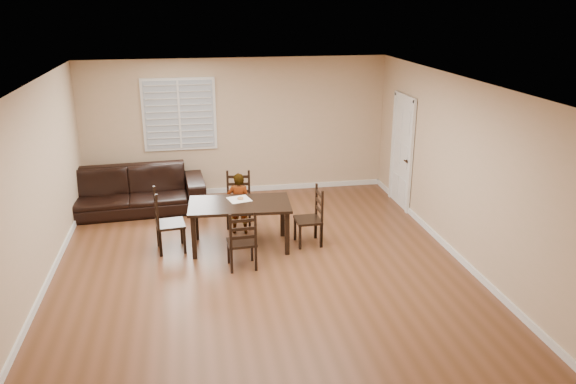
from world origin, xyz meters
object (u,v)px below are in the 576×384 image
(chair_left, at_px, (162,223))
(child, at_px, (239,203))
(chair_near, at_px, (239,200))
(sofa, at_px, (128,191))
(chair_far, at_px, (243,244))
(chair_right, at_px, (315,218))
(donut, at_px, (240,198))
(dining_table, at_px, (240,209))

(chair_left, distance_m, child, 1.34)
(child, bearing_deg, chair_near, -85.11)
(chair_left, distance_m, sofa, 2.00)
(chair_far, xyz_separation_m, sofa, (-1.84, 2.77, -0.01))
(chair_right, distance_m, donut, 1.24)
(dining_table, distance_m, donut, 0.21)
(chair_left, bearing_deg, donut, -91.50)
(chair_far, bearing_deg, chair_left, -40.68)
(chair_far, distance_m, donut, 1.06)
(chair_right, height_order, sofa, chair_right)
(chair_near, height_order, child, child)
(chair_far, height_order, donut, chair_far)
(chair_near, distance_m, chair_right, 1.55)
(chair_right, relative_size, sofa, 0.34)
(donut, height_order, sofa, sofa)
(chair_far, bearing_deg, chair_right, -151.88)
(dining_table, height_order, chair_right, chair_right)
(dining_table, relative_size, chair_near, 1.72)
(chair_right, bearing_deg, chair_near, -135.02)
(chair_near, bearing_deg, chair_right, -36.83)
(chair_left, bearing_deg, chair_right, -99.99)
(chair_left, xyz_separation_m, sofa, (-0.68, 1.88, -0.06))
(donut, bearing_deg, chair_right, -11.95)
(sofa, bearing_deg, child, -39.05)
(chair_near, distance_m, chair_left, 1.59)
(donut, bearing_deg, chair_far, -94.23)
(chair_far, distance_m, child, 1.40)
(dining_table, distance_m, chair_far, 0.86)
(chair_far, xyz_separation_m, donut, (0.07, 1.00, 0.35))
(dining_table, distance_m, sofa, 2.71)
(dining_table, xyz_separation_m, chair_left, (-1.20, 0.06, -0.19))
(dining_table, xyz_separation_m, sofa, (-1.88, 1.94, -0.25))
(dining_table, relative_size, sofa, 0.59)
(chair_right, relative_size, child, 0.90)
(chair_far, distance_m, chair_left, 1.46)
(chair_right, height_order, donut, chair_right)
(dining_table, bearing_deg, donut, 83.66)
(chair_near, height_order, sofa, chair_near)
(chair_near, distance_m, sofa, 2.17)
(chair_left, xyz_separation_m, child, (1.24, 0.51, 0.07))
(chair_right, bearing_deg, dining_table, -94.78)
(dining_table, bearing_deg, chair_near, 89.67)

